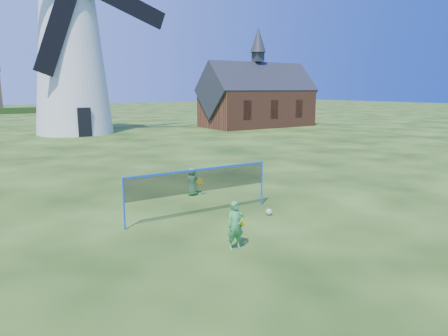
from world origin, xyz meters
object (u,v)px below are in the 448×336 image
Objects in this scene: chapel at (257,99)px; badminton_net at (199,181)px; player_boy at (192,182)px; player_girl at (236,225)px; play_ball at (269,212)px; windmill at (71,54)px.

badminton_net is (-21.46, -25.34, -1.77)m from chapel.
player_girl is at bearing 74.00° from player_boy.
player_girl is 3.21m from play_ball.
play_ball is at bearing -126.41° from chapel.
player_girl is (-0.64, -2.99, -0.51)m from badminton_net.
windmill is 4.17× the size of badminton_net.
player_girl reaches higher than player_boy.
badminton_net reaches higher than play_ball.
play_ball is (-19.53, -26.47, -2.80)m from chapel.
play_ball is (2.57, 1.85, -0.52)m from player_girl.
player_boy is 3.77m from play_ball.
chapel is 36.00m from player_girl.
badminton_net is at bearing 67.96° from player_boy.
player_girl is 5.73× the size of play_ball.
windmill reaches higher than player_girl.
chapel is 30.68m from player_boy.
player_girl is (-3.64, -31.41, -6.46)m from windmill.
windmill reaches higher than chapel.
player_boy is at bearing -94.20° from windmill.
windmill reaches higher than player_boy.
play_ball is (1.93, -1.14, -1.03)m from badminton_net.
chapel is 55.56× the size of play_ball.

